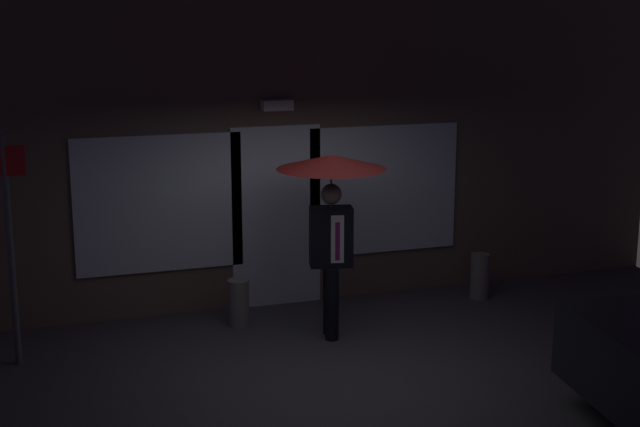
% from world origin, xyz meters
% --- Properties ---
extents(ground_plane, '(18.00, 18.00, 0.00)m').
position_xyz_m(ground_plane, '(0.00, 0.00, 0.00)').
color(ground_plane, '#423F44').
extents(building_facade, '(10.52, 0.48, 4.45)m').
position_xyz_m(building_facade, '(-0.00, 2.35, 2.20)').
color(building_facade, brown).
rests_on(building_facade, ground).
extents(person_with_umbrella, '(1.18, 1.18, 2.03)m').
position_xyz_m(person_with_umbrella, '(0.25, 0.89, 1.59)').
color(person_with_umbrella, black).
rests_on(person_with_umbrella, ground).
extents(street_sign_post, '(0.40, 0.07, 2.35)m').
position_xyz_m(street_sign_post, '(-3.04, 1.13, 1.34)').
color(street_sign_post, '#595B60').
rests_on(street_sign_post, ground).
extents(sidewalk_bollard, '(0.25, 0.25, 0.54)m').
position_xyz_m(sidewalk_bollard, '(-0.63, 1.55, 0.27)').
color(sidewalk_bollard, slate).
rests_on(sidewalk_bollard, ground).
extents(sidewalk_bollard_2, '(0.23, 0.23, 0.57)m').
position_xyz_m(sidewalk_bollard_2, '(2.46, 1.59, 0.29)').
color(sidewalk_bollard_2, slate).
rests_on(sidewalk_bollard_2, ground).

